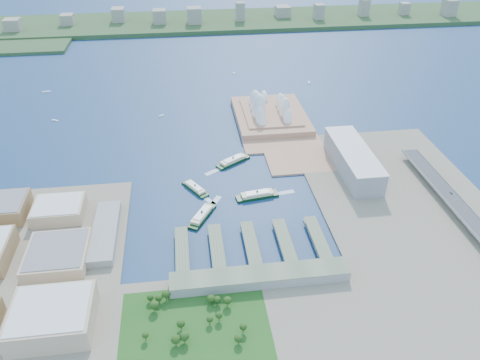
{
  "coord_description": "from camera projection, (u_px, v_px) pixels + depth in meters",
  "views": [
    {
      "loc": [
        -56.3,
        -506.26,
        383.51
      ],
      "look_at": [
        17.23,
        51.3,
        18.0
      ],
      "focal_mm": 35.0,
      "sensor_mm": 36.0,
      "label": 1
    }
  ],
  "objects": [
    {
      "name": "ground",
      "position": [
        232.0,
        212.0,
        636.01
      ],
      "size": [
        3000.0,
        3000.0,
        0.0
      ],
      "primitive_type": "plane",
      "color": "#10284C",
      "rests_on": "ground"
    },
    {
      "name": "car_c",
      "position": [
        451.0,
        193.0,
        647.89
      ],
      "size": [
        2.01,
        4.93,
        1.43
      ],
      "primitive_type": "imported",
      "rotation": [
        0.0,
        0.0,
        3.14
      ],
      "color": "slate",
      "rests_on": "expressway"
    },
    {
      "name": "ferry_a",
      "position": [
        195.0,
        187.0,
        678.81
      ],
      "size": [
        38.56,
        51.29,
        9.84
      ],
      "primitive_type": null,
      "rotation": [
        0.0,
        0.0,
        0.55
      ],
      "color": "black",
      "rests_on": "ground"
    },
    {
      "name": "west_land",
      "position": [
        21.0,
        285.0,
        520.5
      ],
      "size": [
        220.0,
        390.0,
        3.0
      ],
      "primitive_type": "cube",
      "color": "gray",
      "rests_on": "ground"
    },
    {
      "name": "ferry_b",
      "position": [
        233.0,
        160.0,
        743.21
      ],
      "size": [
        58.03,
        45.5,
        11.26
      ],
      "primitive_type": null,
      "rotation": [
        0.0,
        0.0,
        -0.99
      ],
      "color": "black",
      "rests_on": "ground"
    },
    {
      "name": "far_skyline",
      "position": [
        195.0,
        12.0,
        1412.5
      ],
      "size": [
        1900.0,
        140.0,
        55.0
      ],
      "primitive_type": null,
      "color": "gray",
      "rests_on": "far_shore"
    },
    {
      "name": "opera_house",
      "position": [
        271.0,
        103.0,
        862.83
      ],
      "size": [
        134.0,
        180.0,
        58.0
      ],
      "primitive_type": null,
      "color": "white",
      "rests_on": "peninsula"
    },
    {
      "name": "terminal_building",
      "position": [
        260.0,
        277.0,
        520.52
      ],
      "size": [
        200.0,
        28.0,
        12.0
      ],
      "primitive_type": "cube",
      "color": "gray",
      "rests_on": "south_land"
    },
    {
      "name": "ferry_c",
      "position": [
        202.0,
        214.0,
        623.41
      ],
      "size": [
        42.62,
        58.07,
        11.08
      ],
      "primitive_type": null,
      "rotation": [
        0.0,
        0.0,
        2.61
      ],
      "color": "black",
      "rests_on": "ground"
    },
    {
      "name": "park",
      "position": [
        195.0,
        322.0,
        465.49
      ],
      "size": [
        150.0,
        110.0,
        16.0
      ],
      "primitive_type": null,
      "color": "#194714",
      "rests_on": "south_land"
    },
    {
      "name": "toaster_building",
      "position": [
        353.0,
        160.0,
        712.71
      ],
      "size": [
        45.0,
        155.0,
        35.0
      ],
      "primitive_type": "cube",
      "color": "gray",
      "rests_on": "east_land"
    },
    {
      "name": "west_buildings",
      "position": [
        25.0,
        254.0,
        541.42
      ],
      "size": [
        200.0,
        280.0,
        27.0
      ],
      "primitive_type": null,
      "color": "olive",
      "rests_on": "west_land"
    },
    {
      "name": "far_shore",
      "position": [
        195.0,
        22.0,
        1447.38
      ],
      "size": [
        2200.0,
        260.0,
        12.0
      ],
      "primitive_type": "cube",
      "color": "#2D4926",
      "rests_on": "ground"
    },
    {
      "name": "boat_d",
      "position": [
        46.0,
        92.0,
        989.9
      ],
      "size": [
        16.7,
        5.1,
        2.77
      ],
      "primitive_type": null,
      "rotation": [
        0.0,
        0.0,
        1.66
      ],
      "color": "white",
      "rests_on": "ground"
    },
    {
      "name": "peninsula",
      "position": [
        274.0,
        123.0,
        863.1
      ],
      "size": [
        135.0,
        220.0,
        3.0
      ],
      "primitive_type": "cube",
      "color": "#AC7B5E",
      "rests_on": "ground"
    },
    {
      "name": "south_land",
      "position": [
        257.0,
        338.0,
        460.62
      ],
      "size": [
        720.0,
        180.0,
        3.0
      ],
      "primitive_type": "cube",
      "color": "gray",
      "rests_on": "ground"
    },
    {
      "name": "east_land",
      "position": [
        416.0,
        220.0,
        619.93
      ],
      "size": [
        240.0,
        500.0,
        3.0
      ],
      "primitive_type": "cube",
      "color": "gray",
      "rests_on": "ground"
    },
    {
      "name": "boat_e",
      "position": [
        234.0,
        73.0,
        1082.57
      ],
      "size": [
        6.85,
        12.28,
        2.87
      ],
      "primitive_type": null,
      "rotation": [
        0.0,
        0.0,
        0.28
      ],
      "color": "white",
      "rests_on": "ground"
    },
    {
      "name": "boat_b",
      "position": [
        161.0,
        115.0,
        890.81
      ],
      "size": [
        9.74,
        8.97,
        2.66
      ],
      "primitive_type": null,
      "rotation": [
        0.0,
        0.0,
        2.27
      ],
      "color": "white",
      "rests_on": "ground"
    },
    {
      "name": "boat_c",
      "position": [
        309.0,
        82.0,
        1034.08
      ],
      "size": [
        5.9,
        13.64,
        2.97
      ],
      "primitive_type": null,
      "rotation": [
        0.0,
        0.0,
        2.98
      ],
      "color": "white",
      "rests_on": "ground"
    },
    {
      "name": "ferry_wharves",
      "position": [
        251.0,
        245.0,
        572.66
      ],
      "size": [
        184.0,
        90.0,
        9.3
      ],
      "primitive_type": null,
      "color": "#5B654D",
      "rests_on": "ground"
    },
    {
      "name": "boat_a",
      "position": [
        55.0,
        120.0,
        873.78
      ],
      "size": [
        13.25,
        9.52,
        2.57
      ],
      "primitive_type": null,
      "rotation": [
        0.0,
        0.0,
        1.05
      ],
      "color": "white",
      "rests_on": "ground"
    },
    {
      "name": "ferry_d",
      "position": [
        257.0,
        194.0,
        663.05
      ],
      "size": [
        62.42,
        24.21,
        11.5
      ],
      "primitive_type": null,
      "rotation": [
        0.0,
        0.0,
        1.72
      ],
      "color": "black",
      "rests_on": "ground"
    },
    {
      "name": "expressway",
      "position": [
        464.0,
        216.0,
        614.15
      ],
      "size": [
        26.0,
        340.0,
        11.85
      ],
      "primitive_type": null,
      "color": "gray",
      "rests_on": "east_land"
    }
  ]
}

